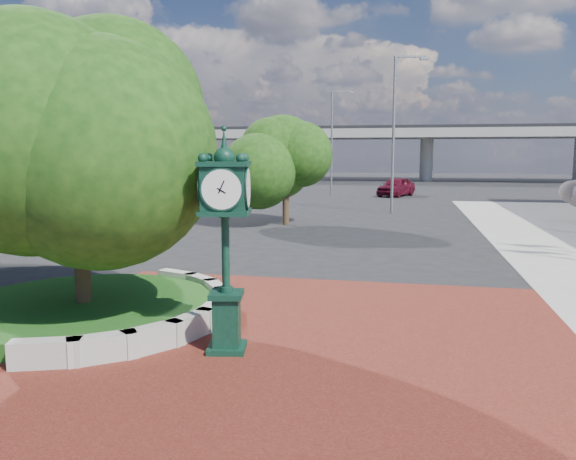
# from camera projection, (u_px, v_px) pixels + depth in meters

# --- Properties ---
(ground) EXTENTS (200.00, 200.00, 0.00)m
(ground) POSITION_uv_depth(u_px,v_px,m) (291.00, 331.00, 12.26)
(ground) COLOR black
(ground) RESTS_ON ground
(plaza) EXTENTS (12.00, 12.00, 0.04)m
(plaza) POSITION_uv_depth(u_px,v_px,m) (281.00, 346.00, 11.29)
(plaza) COLOR #5F1D16
(plaza) RESTS_ON ground
(planter_wall) EXTENTS (2.96, 6.77, 0.54)m
(planter_wall) POSITION_uv_depth(u_px,v_px,m) (175.00, 312.00, 12.78)
(planter_wall) COLOR #9E9B93
(planter_wall) RESTS_ON ground
(grass_bed) EXTENTS (6.10, 6.10, 0.40)m
(grass_bed) POSITION_uv_depth(u_px,v_px,m) (84.00, 310.00, 13.26)
(grass_bed) COLOR #184112
(grass_bed) RESTS_ON ground
(overpass) EXTENTS (90.00, 12.00, 7.50)m
(overpass) POSITION_uv_depth(u_px,v_px,m) (389.00, 134.00, 79.26)
(overpass) COLOR #9E9B93
(overpass) RESTS_ON ground
(tree_planter) EXTENTS (5.20, 5.20, 6.33)m
(tree_planter) POSITION_uv_depth(u_px,v_px,m) (77.00, 159.00, 12.77)
(tree_planter) COLOR #38281C
(tree_planter) RESTS_ON ground
(tree_street) EXTENTS (4.40, 4.40, 5.45)m
(tree_street) POSITION_uv_depth(u_px,v_px,m) (286.00, 165.00, 30.08)
(tree_street) COLOR #38281C
(tree_street) RESTS_ON ground
(post_clock) EXTENTS (1.02, 1.02, 4.31)m
(post_clock) POSITION_uv_depth(u_px,v_px,m) (225.00, 233.00, 10.66)
(post_clock) COLOR black
(post_clock) RESTS_ON ground
(parked_car) EXTENTS (3.74, 5.40, 1.71)m
(parked_car) POSITION_uv_depth(u_px,v_px,m) (396.00, 187.00, 50.50)
(parked_car) COLOR #530B1D
(parked_car) RESTS_ON ground
(street_lamp_near) EXTENTS (2.16, 0.86, 9.90)m
(street_lamp_near) POSITION_uv_depth(u_px,v_px,m) (397.00, 122.00, 35.48)
(street_lamp_near) COLOR slate
(street_lamp_near) RESTS_ON ground
(street_lamp_far) EXTENTS (2.07, 0.75, 9.40)m
(street_lamp_far) POSITION_uv_depth(u_px,v_px,m) (334.00, 135.00, 50.69)
(street_lamp_far) COLOR slate
(street_lamp_far) RESTS_ON ground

